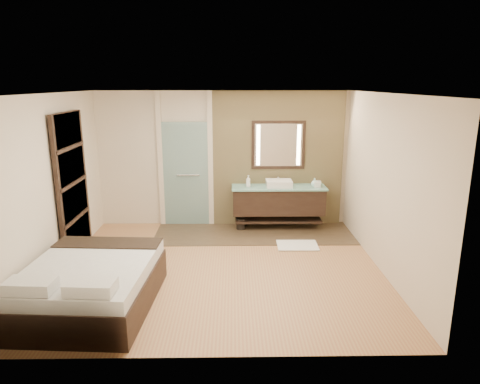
{
  "coord_description": "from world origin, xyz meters",
  "views": [
    {
      "loc": [
        0.2,
        -6.24,
        2.85
      ],
      "look_at": [
        0.31,
        0.6,
        1.09
      ],
      "focal_mm": 32.0,
      "sensor_mm": 36.0,
      "label": 1
    }
  ],
  "objects_px": {
    "vanity": "(278,200)",
    "waste_bin": "(241,224)",
    "bed": "(90,285)",
    "mirror_unit": "(278,145)"
  },
  "relations": [
    {
      "from": "waste_bin",
      "to": "mirror_unit",
      "type": "bearing_deg",
      "value": 22.31
    },
    {
      "from": "waste_bin",
      "to": "vanity",
      "type": "bearing_deg",
      "value": 5.2
    },
    {
      "from": "vanity",
      "to": "waste_bin",
      "type": "xyz_separation_m",
      "value": [
        -0.75,
        -0.07,
        -0.47
      ]
    },
    {
      "from": "mirror_unit",
      "to": "waste_bin",
      "type": "relative_size",
      "value": 4.64
    },
    {
      "from": "bed",
      "to": "waste_bin",
      "type": "relative_size",
      "value": 8.89
    },
    {
      "from": "vanity",
      "to": "waste_bin",
      "type": "bearing_deg",
      "value": -174.8
    },
    {
      "from": "vanity",
      "to": "bed",
      "type": "xyz_separation_m",
      "value": [
        -2.75,
        -3.08,
        -0.27
      ]
    },
    {
      "from": "vanity",
      "to": "bed",
      "type": "relative_size",
      "value": 0.91
    },
    {
      "from": "vanity",
      "to": "bed",
      "type": "height_order",
      "value": "vanity"
    },
    {
      "from": "mirror_unit",
      "to": "waste_bin",
      "type": "bearing_deg",
      "value": -157.69
    }
  ]
}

